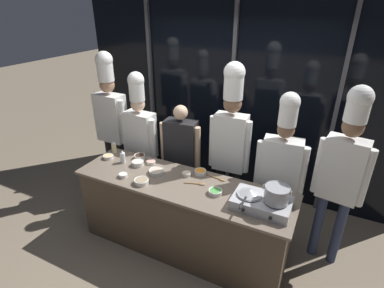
% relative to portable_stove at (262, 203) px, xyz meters
% --- Properties ---
extents(ground_plane, '(24.00, 24.00, 0.00)m').
position_rel_portable_stove_xyz_m(ground_plane, '(-0.87, 0.04, -0.95)').
color(ground_plane, '#7F705B').
extents(window_wall_back, '(4.71, 0.09, 2.70)m').
position_rel_portable_stove_xyz_m(window_wall_back, '(-0.87, 1.58, 0.40)').
color(window_wall_back, black).
rests_on(window_wall_back, ground_plane).
extents(demo_counter, '(2.40, 0.68, 0.90)m').
position_rel_portable_stove_xyz_m(demo_counter, '(-0.87, 0.04, -0.50)').
color(demo_counter, '#4C3D2D').
rests_on(demo_counter, ground_plane).
extents(portable_stove, '(0.54, 0.35, 0.11)m').
position_rel_portable_stove_xyz_m(portable_stove, '(0.00, 0.00, 0.00)').
color(portable_stove, '#B2B5BA').
rests_on(portable_stove, demo_counter).
extents(frying_pan, '(0.24, 0.41, 0.05)m').
position_rel_portable_stove_xyz_m(frying_pan, '(-0.12, -0.00, 0.08)').
color(frying_pan, '#ADAFB5').
rests_on(frying_pan, portable_stove).
extents(stock_pot, '(0.25, 0.23, 0.15)m').
position_rel_portable_stove_xyz_m(stock_pot, '(0.12, 0.00, 0.14)').
color(stock_pot, '#93969B').
rests_on(stock_pot, portable_stove).
extents(squeeze_bottle_oil, '(0.06, 0.06, 0.16)m').
position_rel_portable_stove_xyz_m(squeeze_bottle_oil, '(-1.97, 0.28, 0.02)').
color(squeeze_bottle_oil, beige).
rests_on(squeeze_bottle_oil, demo_counter).
extents(squeeze_bottle_clear, '(0.06, 0.06, 0.16)m').
position_rel_portable_stove_xyz_m(squeeze_bottle_clear, '(-1.70, 0.11, 0.02)').
color(squeeze_bottle_clear, white).
rests_on(squeeze_bottle_clear, demo_counter).
extents(prep_bowl_ginger, '(0.13, 0.13, 0.04)m').
position_rel_portable_stove_xyz_m(prep_bowl_ginger, '(-1.93, 0.12, -0.03)').
color(prep_bowl_ginger, silver).
rests_on(prep_bowl_ginger, demo_counter).
extents(prep_bowl_rice, '(0.10, 0.10, 0.04)m').
position_rel_portable_stove_xyz_m(prep_bowl_rice, '(-1.50, -0.14, -0.03)').
color(prep_bowl_rice, silver).
rests_on(prep_bowl_rice, demo_counter).
extents(prep_bowl_chicken, '(0.17, 0.17, 0.04)m').
position_rel_portable_stove_xyz_m(prep_bowl_chicken, '(-1.21, 0.09, -0.03)').
color(prep_bowl_chicken, silver).
rests_on(prep_bowl_chicken, demo_counter).
extents(prep_bowl_carrots, '(0.13, 0.13, 0.06)m').
position_rel_portable_stove_xyz_m(prep_bowl_carrots, '(-0.76, 0.28, -0.02)').
color(prep_bowl_carrots, silver).
rests_on(prep_bowl_carrots, demo_counter).
extents(prep_bowl_onion, '(0.14, 0.14, 0.06)m').
position_rel_portable_stove_xyz_m(prep_bowl_onion, '(-1.50, 0.13, -0.02)').
color(prep_bowl_onion, silver).
rests_on(prep_bowl_onion, demo_counter).
extents(prep_bowl_noodles, '(0.10, 0.10, 0.04)m').
position_rel_portable_stove_xyz_m(prep_bowl_noodles, '(-0.89, 0.19, -0.03)').
color(prep_bowl_noodles, silver).
rests_on(prep_bowl_noodles, demo_counter).
extents(prep_bowl_soy_glaze, '(0.14, 0.14, 0.05)m').
position_rel_portable_stove_xyz_m(prep_bowl_soy_glaze, '(-1.58, 0.28, -0.02)').
color(prep_bowl_soy_glaze, silver).
rests_on(prep_bowl_soy_glaze, demo_counter).
extents(prep_bowl_scallions, '(0.14, 0.14, 0.05)m').
position_rel_portable_stove_xyz_m(prep_bowl_scallions, '(-0.47, 0.01, -0.03)').
color(prep_bowl_scallions, silver).
rests_on(prep_bowl_scallions, demo_counter).
extents(prep_bowl_shrimp, '(0.11, 0.11, 0.04)m').
position_rel_portable_stove_xyz_m(prep_bowl_shrimp, '(-1.39, 0.24, -0.03)').
color(prep_bowl_shrimp, silver).
rests_on(prep_bowl_shrimp, demo_counter).
extents(prep_bowl_mushrooms, '(0.16, 0.16, 0.05)m').
position_rel_portable_stove_xyz_m(prep_bowl_mushrooms, '(-1.24, -0.16, -0.02)').
color(prep_bowl_mushrooms, silver).
rests_on(prep_bowl_mushrooms, demo_counter).
extents(serving_spoon_slotted, '(0.23, 0.06, 0.02)m').
position_rel_portable_stove_xyz_m(serving_spoon_slotted, '(-0.53, 0.28, -0.05)').
color(serving_spoon_slotted, olive).
rests_on(serving_spoon_slotted, demo_counter).
extents(serving_spoon_solid, '(0.23, 0.10, 0.02)m').
position_rel_portable_stove_xyz_m(serving_spoon_solid, '(-0.69, 0.09, -0.05)').
color(serving_spoon_solid, olive).
rests_on(serving_spoon_solid, demo_counter).
extents(chef_head, '(0.55, 0.23, 2.07)m').
position_rel_portable_stove_xyz_m(chef_head, '(-2.32, 0.68, 0.27)').
color(chef_head, '#232326').
rests_on(chef_head, ground_plane).
extents(chef_sous, '(0.53, 0.23, 1.88)m').
position_rel_portable_stove_xyz_m(chef_sous, '(-1.77, 0.58, 0.14)').
color(chef_sous, '#4C4C51').
rests_on(chef_sous, ground_plane).
extents(person_guest, '(0.53, 0.25, 1.54)m').
position_rel_portable_stove_xyz_m(person_guest, '(-1.19, 0.63, -0.02)').
color(person_guest, '#2D3856').
rests_on(person_guest, ground_plane).
extents(chef_line, '(0.48, 0.23, 2.09)m').
position_rel_portable_stove_xyz_m(chef_line, '(-0.56, 0.65, 0.32)').
color(chef_line, '#232326').
rests_on(chef_line, ground_plane).
extents(chef_pastry, '(0.54, 0.25, 1.85)m').
position_rel_portable_stove_xyz_m(chef_pastry, '(0.04, 0.63, 0.11)').
color(chef_pastry, '#4C4C51').
rests_on(chef_pastry, ground_plane).
extents(chef_apprentice, '(0.50, 0.26, 2.00)m').
position_rel_portable_stove_xyz_m(chef_apprentice, '(0.62, 0.61, 0.25)').
color(chef_apprentice, '#2D3856').
rests_on(chef_apprentice, ground_plane).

